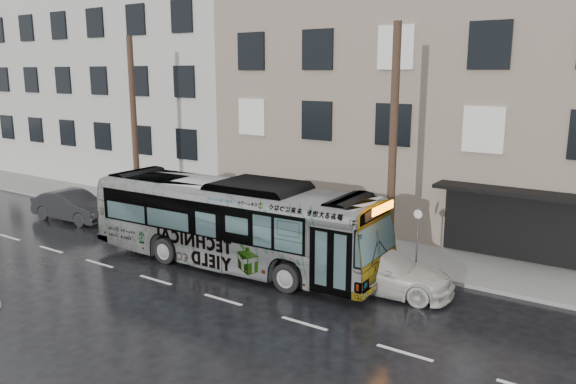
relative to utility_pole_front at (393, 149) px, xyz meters
The scene contains 10 objects.
ground 8.65m from the utility_pole_front, 153.08° to the right, with size 120.00×120.00×0.00m, color black.
sidewalk 8.11m from the utility_pole_front, 166.17° to the left, with size 90.00×3.60×0.15m, color gray.
building_taupe 9.56m from the utility_pole_front, 99.07° to the left, with size 20.00×12.00×11.00m, color gray.
building_grey 27.02m from the utility_pole_front, 156.02° to the left, with size 26.00×15.00×16.00m, color #B8B5AE.
utility_pole_front is the anchor object (origin of this frame).
utility_pole_rear 14.00m from the utility_pole_front, behind, with size 0.30×0.30×9.00m, color #463023.
sign_post 3.48m from the utility_pole_front, ahead, with size 0.06×0.06×2.40m, color slate.
bus 6.66m from the utility_pole_front, 150.60° to the right, with size 2.88×12.31×3.43m, color #B2B2B2.
white_sedan 4.47m from the utility_pole_front, 73.80° to the right, with size 2.05×5.04×1.46m, color silver.
dark_sedan 16.90m from the utility_pole_front, behind, with size 1.62×4.64×1.53m, color black.
Camera 1 is at (14.79, -15.70, 7.37)m, focal length 35.00 mm.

